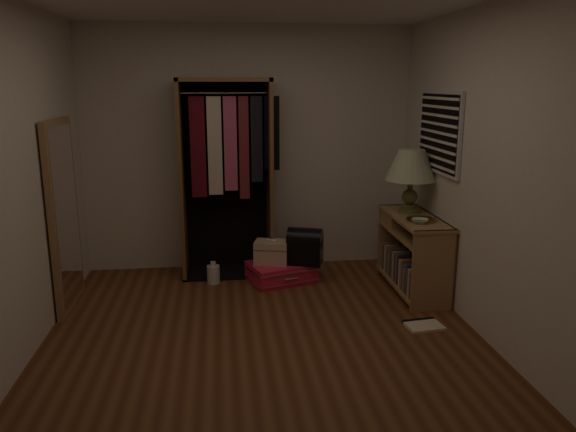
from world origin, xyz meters
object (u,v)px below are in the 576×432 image
object	(u,v)px
floor_mirror	(64,216)
train_case	(272,252)
black_bag	(305,245)
white_jug	(213,274)
table_lamp	(411,166)
console_bookshelf	(411,251)
open_wardrobe	(229,161)
pink_suitcase	(281,272)

from	to	relation	value
floor_mirror	train_case	world-z (taller)	floor_mirror
black_bag	white_jug	xyz separation A→B (m)	(-0.93, 0.08, -0.30)
black_bag	table_lamp	xyz separation A→B (m)	(1.02, -0.16, 0.81)
table_lamp	white_jug	bearing A→B (deg)	172.82
train_case	white_jug	bearing A→B (deg)	-168.01
console_bookshelf	open_wardrobe	bearing A→B (deg)	157.54
black_bag	white_jug	distance (m)	0.98
open_wardrobe	train_case	xyz separation A→B (m)	(0.41, -0.36, -0.89)
train_case	black_bag	bearing A→B (deg)	3.75
pink_suitcase	table_lamp	bearing A→B (deg)	-28.54
table_lamp	white_jug	size ratio (longest dim) A/B	2.73
open_wardrobe	pink_suitcase	world-z (taller)	open_wardrobe
black_bag	floor_mirror	bearing A→B (deg)	-151.75
pink_suitcase	white_jug	distance (m)	0.70
open_wardrobe	table_lamp	size ratio (longest dim) A/B	3.30
console_bookshelf	floor_mirror	distance (m)	3.27
pink_suitcase	train_case	world-z (taller)	train_case
console_bookshelf	pink_suitcase	bearing A→B (deg)	163.81
floor_mirror	table_lamp	bearing A→B (deg)	3.31
console_bookshelf	white_jug	world-z (taller)	console_bookshelf
console_bookshelf	pink_suitcase	xyz separation A→B (m)	(-1.25, 0.36, -0.29)
floor_mirror	table_lamp	distance (m)	3.27
train_case	pink_suitcase	bearing A→B (deg)	10.26
pink_suitcase	table_lamp	size ratio (longest dim) A/B	1.24
open_wardrobe	table_lamp	distance (m)	1.86
floor_mirror	pink_suitcase	bearing A→B (deg)	11.55
train_case	white_jug	world-z (taller)	train_case
black_bag	white_jug	bearing A→B (deg)	-165.73
console_bookshelf	floor_mirror	size ratio (longest dim) A/B	0.66
black_bag	train_case	bearing A→B (deg)	-170.97
console_bookshelf	black_bag	bearing A→B (deg)	163.04
floor_mirror	pink_suitcase	distance (m)	2.16
train_case	table_lamp	world-z (taller)	table_lamp
open_wardrobe	console_bookshelf	bearing A→B (deg)	-22.46
open_wardrobe	train_case	distance (m)	1.05
console_bookshelf	black_bag	world-z (taller)	console_bookshelf
open_wardrobe	table_lamp	world-z (taller)	open_wardrobe
floor_mirror	open_wardrobe	bearing A→B (deg)	27.45
floor_mirror	white_jug	size ratio (longest dim) A/B	7.45
console_bookshelf	white_jug	distance (m)	2.01
console_bookshelf	train_case	distance (m)	1.40
console_bookshelf	table_lamp	xyz separation A→B (m)	(0.00, 0.14, 0.81)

